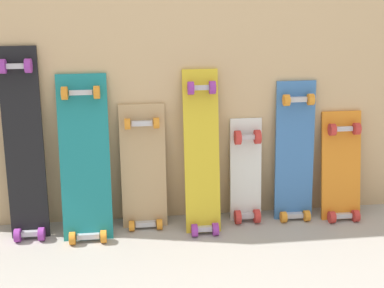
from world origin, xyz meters
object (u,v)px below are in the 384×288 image
Objects in this scene: skateboard_white at (246,176)px; skateboard_orange at (342,172)px; skateboard_natural at (144,173)px; skateboard_yellow at (202,159)px; skateboard_teal at (85,165)px; skateboard_black at (24,152)px; skateboard_blue at (295,158)px.

skateboard_orange is (0.50, -0.02, 0.01)m from skateboard_white.
skateboard_orange is (1.03, -0.02, -0.03)m from skateboard_natural.
skateboard_yellow is at bearing -168.05° from skateboard_white.
skateboard_yellow is at bearing 0.26° from skateboard_teal.
skateboard_black reaches higher than skateboard_orange.
skateboard_yellow is 0.75m from skateboard_orange.
skateboard_white is at bearing 179.95° from skateboard_blue.
skateboard_black is at bearing 178.05° from skateboard_yellow.
skateboard_white is (0.81, 0.05, -0.12)m from skateboard_teal.
skateboard_black is at bearing 173.62° from skateboard_teal.
skateboard_yellow reaches higher than skateboard_orange.
skateboard_yellow reaches higher than skateboard_blue.
skateboard_orange is (0.74, 0.03, -0.12)m from skateboard_yellow.
skateboard_black is at bearing 179.91° from skateboard_orange.
skateboard_teal is 1.06m from skateboard_blue.
skateboard_teal is 1.44× the size of skateboard_white.
skateboard_teal reaches higher than skateboard_natural.
skateboard_blue is at bearing 2.85° from skateboard_teal.
skateboard_natural is at bearing -180.00° from skateboard_blue.
skateboard_white is 0.27m from skateboard_blue.
skateboard_white is (0.24, 0.05, -0.13)m from skateboard_yellow.
skateboard_yellow is (0.85, -0.03, -0.07)m from skateboard_black.
skateboard_blue is at bearing 0.00° from skateboard_natural.
skateboard_blue is at bearing 5.85° from skateboard_yellow.
skateboard_black is at bearing -179.10° from skateboard_blue.
skateboard_blue is at bearing 0.90° from skateboard_black.
skateboard_blue reaches higher than skateboard_orange.
skateboard_black is at bearing -177.86° from skateboard_natural.
skateboard_teal is 1.32m from skateboard_orange.
skateboard_teal reaches higher than skateboard_blue.
skateboard_black is 1.25× the size of skateboard_blue.
skateboard_black is 1.66× the size of skateboard_white.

